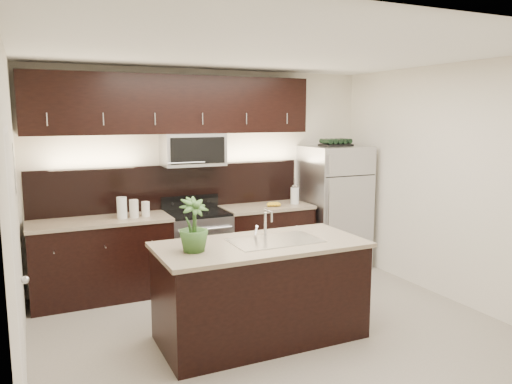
{
  "coord_description": "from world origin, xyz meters",
  "views": [
    {
      "loc": [
        -2.14,
        -4.15,
        2.13
      ],
      "look_at": [
        0.04,
        0.55,
        1.32
      ],
      "focal_mm": 35.0,
      "sensor_mm": 36.0,
      "label": 1
    }
  ],
  "objects": [
    {
      "name": "refrigerator",
      "position": [
        1.75,
        1.63,
        0.85
      ],
      "size": [
        0.82,
        0.74,
        1.7
      ],
      "primitive_type": "cube",
      "color": "#B2B2B7",
      "rests_on": "ground"
    },
    {
      "name": "room_walls",
      "position": [
        -0.11,
        -0.04,
        1.7
      ],
      "size": [
        4.52,
        4.02,
        2.71
      ],
      "color": "beige",
      "rests_on": "ground"
    },
    {
      "name": "bananas",
      "position": [
        0.72,
        1.61,
        0.97
      ],
      "size": [
        0.23,
        0.2,
        0.06
      ],
      "primitive_type": "ellipsoid",
      "rotation": [
        0.0,
        0.0,
        -0.31
      ],
      "color": "gold",
      "rests_on": "counter_run"
    },
    {
      "name": "sink_faucet",
      "position": [
        -0.04,
        -0.03,
        0.96
      ],
      "size": [
        0.84,
        0.5,
        0.28
      ],
      "color": "silver",
      "rests_on": "island"
    },
    {
      "name": "french_press",
      "position": [
        1.12,
        1.64,
        1.07
      ],
      "size": [
        0.12,
        0.12,
        0.34
      ],
      "rotation": [
        0.0,
        0.0,
        -0.13
      ],
      "color": "silver",
      "rests_on": "counter_run"
    },
    {
      "name": "island",
      "position": [
        -0.19,
        -0.04,
        0.47
      ],
      "size": [
        1.96,
        0.96,
        0.94
      ],
      "color": "black",
      "rests_on": "ground"
    },
    {
      "name": "plant",
      "position": [
        -0.85,
        -0.07,
        1.18
      ],
      "size": [
        0.33,
        0.33,
        0.48
      ],
      "primitive_type": "imported",
      "rotation": [
        0.0,
        0.0,
        0.26
      ],
      "color": "#2E5321",
      "rests_on": "island"
    },
    {
      "name": "canisters",
      "position": [
        -1.07,
        1.64,
        1.05
      ],
      "size": [
        0.38,
        0.11,
        0.25
      ],
      "rotation": [
        0.0,
        0.0,
        -0.03
      ],
      "color": "silver",
      "rests_on": "counter_run"
    },
    {
      "name": "upper_fixtures",
      "position": [
        -0.43,
        1.84,
        2.14
      ],
      "size": [
        3.49,
        0.4,
        1.66
      ],
      "color": "black",
      "rests_on": "counter_run"
    },
    {
      "name": "wine_rack",
      "position": [
        1.75,
        1.63,
        1.75
      ],
      "size": [
        0.42,
        0.26,
        0.1
      ],
      "color": "black",
      "rests_on": "refrigerator"
    },
    {
      "name": "counter_run",
      "position": [
        -0.46,
        1.69,
        0.47
      ],
      "size": [
        3.51,
        0.65,
        0.94
      ],
      "color": "black",
      "rests_on": "ground"
    },
    {
      "name": "ground",
      "position": [
        0.0,
        0.0,
        0.0
      ],
      "size": [
        4.5,
        4.5,
        0.0
      ],
      "primitive_type": "plane",
      "color": "gray",
      "rests_on": "ground"
    }
  ]
}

